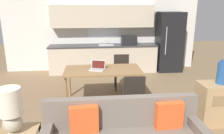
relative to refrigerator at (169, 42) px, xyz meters
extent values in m
cube|color=silver|center=(-2.18, 0.39, 0.38)|extent=(6.40, 0.06, 2.70)
cube|color=white|center=(-2.16, 0.35, 0.68)|extent=(1.03, 0.01, 1.10)
cube|color=beige|center=(-2.18, 0.05, -0.54)|extent=(3.45, 0.62, 0.86)
cube|color=#38383A|center=(-2.18, 0.05, -0.09)|extent=(3.48, 0.65, 0.04)
cube|color=#B2B5B7|center=(-2.09, 0.00, -0.07)|extent=(0.48, 0.36, 0.01)
cylinder|color=#B7BABC|center=(-2.09, 0.17, 0.05)|extent=(0.02, 0.02, 0.24)
cube|color=beige|center=(-2.18, 0.19, 0.83)|extent=(3.28, 0.34, 0.70)
cube|color=black|center=(-1.36, 0.00, 0.07)|extent=(0.48, 0.36, 0.28)
cube|color=black|center=(0.00, 0.00, 0.00)|extent=(0.79, 0.68, 1.94)
cylinder|color=silver|center=(-0.24, -0.36, 0.10)|extent=(0.02, 0.02, 0.87)
cube|color=olive|center=(-2.34, -2.28, -0.22)|extent=(1.69, 0.86, 0.04)
cylinder|color=olive|center=(-3.12, -2.66, -0.60)|extent=(0.05, 0.05, 0.73)
cylinder|color=olive|center=(-1.55, -2.66, -0.60)|extent=(0.05, 0.05, 0.73)
cylinder|color=olive|center=(-3.12, -1.91, -0.60)|extent=(0.05, 0.05, 0.73)
cylinder|color=olive|center=(-1.55, -1.91, -0.60)|extent=(0.05, 0.05, 0.73)
cube|color=#6B6056|center=(-2.17, -4.05, -0.48)|extent=(2.25, 0.14, 0.77)
cube|color=#E05123|center=(-2.72, -4.18, -0.36)|extent=(0.41, 0.15, 0.40)
cube|color=#E05123|center=(-1.49, -4.18, -0.36)|extent=(0.41, 0.15, 0.40)
cube|color=tan|center=(-3.60, -4.28, -0.46)|extent=(0.51, 0.51, 0.03)
cylinder|color=#B2A893|center=(-3.64, -4.28, -0.43)|extent=(0.16, 0.16, 0.02)
sphere|color=#B2A893|center=(-3.64, -4.28, -0.30)|extent=(0.25, 0.25, 0.25)
cylinder|color=beige|center=(-3.64, -4.28, 0.01)|extent=(0.30, 0.30, 0.35)
cylinder|color=#234C84|center=(-0.27, -3.43, 0.01)|extent=(0.18, 0.18, 0.40)
cylinder|color=#234C84|center=(-0.27, -3.43, 0.23)|extent=(0.10, 0.10, 0.04)
cube|color=black|center=(-1.80, -1.56, -0.51)|extent=(0.44, 0.44, 0.04)
cube|color=black|center=(-1.79, -1.37, -0.28)|extent=(0.40, 0.05, 0.41)
cylinder|color=black|center=(-1.97, -1.72, -0.75)|extent=(0.03, 0.03, 0.44)
cylinder|color=black|center=(-1.63, -1.74, -0.75)|extent=(0.03, 0.03, 0.44)
cylinder|color=black|center=(-1.96, -1.38, -0.75)|extent=(0.03, 0.03, 0.44)
cylinder|color=black|center=(-1.62, -1.40, -0.75)|extent=(0.03, 0.03, 0.44)
cube|color=black|center=(-1.80, -3.02, -0.51)|extent=(0.44, 0.44, 0.04)
cube|color=black|center=(-1.81, -3.22, -0.28)|extent=(0.40, 0.05, 0.41)
cylinder|color=black|center=(-1.62, -2.86, -0.75)|extent=(0.03, 0.03, 0.44)
cylinder|color=black|center=(-1.96, -2.84, -0.75)|extent=(0.03, 0.03, 0.44)
cylinder|color=black|center=(-1.64, -3.20, -0.75)|extent=(0.03, 0.03, 0.44)
cylinder|color=black|center=(-1.98, -3.18, -0.75)|extent=(0.03, 0.03, 0.44)
cube|color=#B7BABC|center=(-2.47, -2.33, -0.19)|extent=(0.37, 0.31, 0.02)
cube|color=#B7BABC|center=(-2.43, -2.22, -0.10)|extent=(0.32, 0.16, 0.20)
cube|color=#4C1914|center=(-2.43, -2.23, -0.10)|extent=(0.28, 0.13, 0.17)
camera|label=1|loc=(-2.60, -6.93, 1.19)|focal=35.00mm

